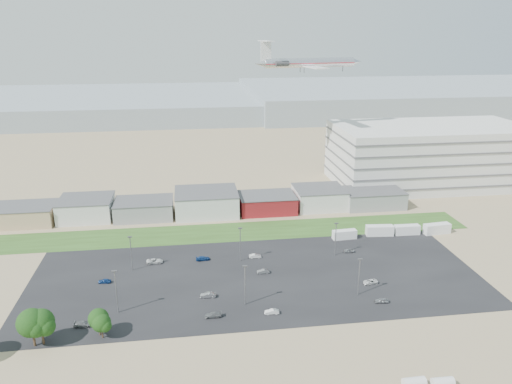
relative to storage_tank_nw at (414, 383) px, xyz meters
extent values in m
plane|color=#93815D|center=(-27.74, 27.28, -1.26)|extent=(700.00, 700.00, 0.00)
cube|color=black|center=(-22.74, 47.28, -1.25)|extent=(120.00, 50.00, 0.01)
cube|color=#2D481B|center=(-27.74, 79.28, -1.25)|extent=(160.00, 16.00, 0.02)
cube|color=silver|center=(62.26, 122.28, 11.24)|extent=(80.00, 40.00, 25.00)
imported|color=silver|center=(6.28, 39.56, -0.72)|extent=(4.11, 2.29, 1.09)
imported|color=#A5A5AA|center=(5.55, 30.01, -0.68)|extent=(3.53, 1.75, 1.16)
imported|color=#595B5E|center=(-35.49, 29.32, -0.68)|extent=(4.03, 1.66, 1.17)
imported|color=#A5A5AA|center=(-36.23, 38.47, -0.63)|extent=(3.93, 1.63, 1.27)
imported|color=navy|center=(-62.78, 49.68, -0.70)|extent=(3.44, 1.72, 1.13)
imported|color=navy|center=(-36.66, 59.57, -0.68)|extent=(4.14, 1.94, 1.17)
imported|color=#595B5E|center=(-20.68, 49.21, -0.70)|extent=(3.44, 1.24, 1.13)
imported|color=#A5A5AA|center=(6.84, 58.73, -0.70)|extent=(3.36, 1.49, 1.12)
imported|color=silver|center=(-50.33, 59.62, -0.62)|extent=(4.69, 2.29, 1.28)
imported|color=#595B5E|center=(-64.59, 29.60, -0.65)|extent=(4.29, 1.98, 1.21)
imported|color=silver|center=(-21.50, 59.07, -0.68)|extent=(3.51, 1.23, 1.16)
imported|color=silver|center=(-21.79, 28.82, -0.70)|extent=(3.44, 1.35, 1.11)
camera|label=1|loc=(-39.74, -71.72, 62.47)|focal=35.00mm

